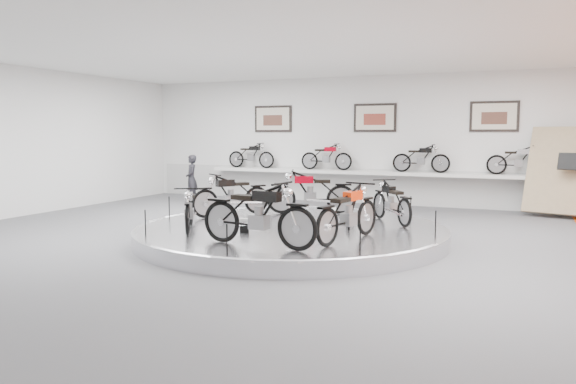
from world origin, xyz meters
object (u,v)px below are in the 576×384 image
at_px(bike_c, 231,195).
at_px(bike_e, 258,214).
at_px(visitor, 192,179).
at_px(bike_d, 189,208).
at_px(bike_f, 348,212).
at_px(shelf, 372,173).
at_px(bike_b, 311,192).
at_px(bike_a, 391,202).
at_px(display_platform, 291,233).

xyz_separation_m(bike_c, bike_e, (2.17, -2.97, 0.06)).
xyz_separation_m(bike_e, visitor, (-5.79, 6.82, -0.10)).
bearing_deg(bike_d, bike_f, 63.33).
relative_size(bike_c, bike_e, 0.89).
xyz_separation_m(shelf, bike_b, (-0.26, -4.54, -0.17)).
xyz_separation_m(shelf, bike_f, (1.56, -7.43, -0.19)).
bearing_deg(bike_a, visitor, 26.60).
bearing_deg(bike_e, visitor, 136.30).
relative_size(bike_b, visitor, 1.17).
xyz_separation_m(bike_a, bike_e, (-1.49, -3.43, 0.10)).
distance_m(shelf, bike_e, 8.55).
bearing_deg(bike_c, bike_a, 130.53).
bearing_deg(display_platform, bike_d, -143.54).
height_order(bike_b, visitor, visitor).
distance_m(bike_c, bike_e, 3.68).
xyz_separation_m(display_platform, bike_f, (1.56, -1.03, 0.66)).
bearing_deg(bike_e, bike_c, 132.16).
height_order(display_platform, shelf, shelf).
height_order(bike_c, bike_e, bike_e).
bearing_deg(bike_f, bike_a, 6.71).
bearing_deg(bike_f, bike_b, 45.06).
height_order(shelf, bike_e, bike_e).
relative_size(bike_a, bike_c, 0.92).
relative_size(display_platform, visitor, 4.18).
xyz_separation_m(bike_b, bike_d, (-1.40, -3.09, -0.08)).
height_order(display_platform, bike_b, bike_b).
bearing_deg(bike_d, bike_e, 35.08).
height_order(shelf, bike_b, bike_b).
bearing_deg(visitor, bike_d, -7.97).
bearing_deg(shelf, visitor, -162.57).
bearing_deg(bike_e, bike_b, 104.23).
bearing_deg(visitor, shelf, 66.68).
distance_m(bike_f, visitor, 9.06).
distance_m(bike_c, bike_f, 3.89).
height_order(bike_b, bike_e, bike_e).
relative_size(display_platform, bike_c, 3.78).
bearing_deg(bike_e, bike_a, 72.47).
bearing_deg(bike_a, shelf, -18.95).
bearing_deg(bike_a, bike_b, 36.19).
bearing_deg(display_platform, bike_e, -81.67).
bearing_deg(bike_b, bike_d, 45.06).
relative_size(display_platform, bike_a, 4.11).
bearing_deg(bike_d, display_platform, 96.24).
xyz_separation_m(bike_b, visitor, (-5.21, 2.82, -0.06)).
distance_m(bike_b, visitor, 5.92).
distance_m(bike_a, bike_b, 2.15).
distance_m(shelf, bike_a, 5.43).
distance_m(display_platform, bike_d, 2.15).
bearing_deg(bike_a, bike_c, 58.71).
bearing_deg(bike_f, visitor, 63.71).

